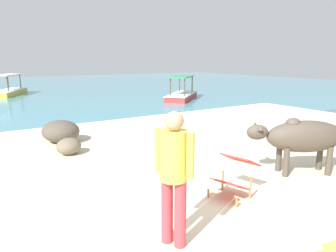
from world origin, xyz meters
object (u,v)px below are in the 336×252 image
object	(u,v)px
deck_chair_near	(235,173)
person_standing	(174,169)
boat_red	(182,94)
boat_yellow	(9,91)
cow	(303,137)

from	to	relation	value
deck_chair_near	person_standing	bearing A→B (deg)	6.25
deck_chair_near	boat_red	size ratio (longest dim) A/B	0.25
person_standing	boat_red	size ratio (longest dim) A/B	0.46
boat_yellow	deck_chair_near	bearing A→B (deg)	-149.52
person_standing	cow	bearing A→B (deg)	-14.97
person_standing	boat_red	xyz separation A→B (m)	(8.19, 11.43, -0.70)
deck_chair_near	person_standing	xyz separation A→B (m)	(-1.60, -0.60, 0.56)
person_standing	boat_yellow	bearing A→B (deg)	63.87
deck_chair_near	boat_yellow	distance (m)	18.47
cow	boat_red	bearing A→B (deg)	-86.13
cow	person_standing	world-z (taller)	person_standing
boat_red	deck_chair_near	bearing A→B (deg)	16.29
cow	person_standing	size ratio (longest dim) A/B	1.18
person_standing	deck_chair_near	bearing A→B (deg)	-4.99
person_standing	boat_yellow	world-z (taller)	person_standing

